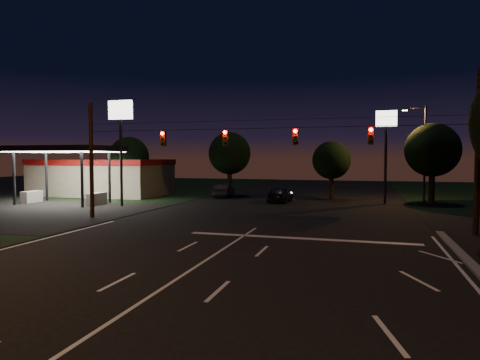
% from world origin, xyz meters
% --- Properties ---
extents(ground, '(140.00, 140.00, 0.00)m').
position_xyz_m(ground, '(0.00, 0.00, 0.00)').
color(ground, black).
rests_on(ground, ground).
extents(cross_street_left, '(20.00, 16.00, 0.02)m').
position_xyz_m(cross_street_left, '(-20.00, 16.00, 0.00)').
color(cross_street_left, black).
rests_on(cross_street_left, ground).
extents(stop_bar, '(12.00, 0.50, 0.01)m').
position_xyz_m(stop_bar, '(3.00, 11.50, 0.01)').
color(stop_bar, silver).
rests_on(stop_bar, ground).
extents(utility_pole_right, '(0.30, 0.30, 9.00)m').
position_xyz_m(utility_pole_right, '(12.00, 15.00, 0.00)').
color(utility_pole_right, black).
rests_on(utility_pole_right, ground).
extents(utility_pole_left, '(0.28, 0.28, 8.00)m').
position_xyz_m(utility_pole_left, '(-12.00, 15.00, 0.00)').
color(utility_pole_left, black).
rests_on(utility_pole_left, ground).
extents(signal_span, '(24.00, 0.40, 1.56)m').
position_xyz_m(signal_span, '(-0.00, 14.96, 5.50)').
color(signal_span, black).
rests_on(signal_span, ground).
extents(gas_station, '(14.20, 16.10, 5.25)m').
position_xyz_m(gas_station, '(-21.86, 30.39, 2.38)').
color(gas_station, gray).
rests_on(gas_station, ground).
extents(pole_sign_left_near, '(2.20, 0.30, 9.10)m').
position_xyz_m(pole_sign_left_near, '(-14.00, 22.00, 6.98)').
color(pole_sign_left_near, black).
rests_on(pole_sign_left_near, ground).
extents(pole_sign_right, '(1.80, 0.30, 8.40)m').
position_xyz_m(pole_sign_right, '(8.00, 30.00, 6.24)').
color(pole_sign_right, black).
rests_on(pole_sign_right, ground).
extents(street_light_right_far, '(2.20, 0.35, 9.00)m').
position_xyz_m(street_light_right_far, '(11.24, 32.00, 5.24)').
color(street_light_right_far, black).
rests_on(street_light_right_far, ground).
extents(tree_far_a, '(4.20, 4.20, 6.42)m').
position_xyz_m(tree_far_a, '(-17.98, 30.12, 4.26)').
color(tree_far_a, black).
rests_on(tree_far_a, ground).
extents(tree_far_b, '(4.60, 4.60, 6.98)m').
position_xyz_m(tree_far_b, '(-7.98, 34.13, 4.61)').
color(tree_far_b, black).
rests_on(tree_far_b, ground).
extents(tree_far_c, '(3.80, 3.80, 5.86)m').
position_xyz_m(tree_far_c, '(3.02, 33.10, 3.90)').
color(tree_far_c, black).
rests_on(tree_far_c, ground).
extents(tree_far_d, '(4.80, 4.80, 7.30)m').
position_xyz_m(tree_far_d, '(12.02, 31.13, 4.83)').
color(tree_far_d, black).
rests_on(tree_far_d, ground).
extents(car_oncoming_a, '(2.00, 4.45, 1.48)m').
position_xyz_m(car_oncoming_a, '(-1.44, 29.11, 0.74)').
color(car_oncoming_a, black).
rests_on(car_oncoming_a, ground).
extents(car_oncoming_b, '(2.02, 4.59, 1.47)m').
position_xyz_m(car_oncoming_b, '(-8.18, 32.51, 0.73)').
color(car_oncoming_b, black).
rests_on(car_oncoming_b, ground).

